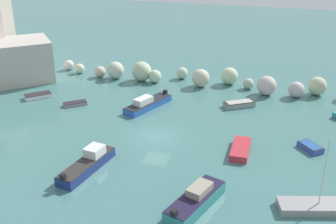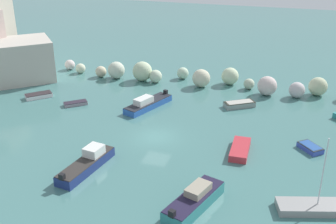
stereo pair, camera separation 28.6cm
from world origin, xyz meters
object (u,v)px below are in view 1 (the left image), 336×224
object	(u,v)px
moored_boat_4	(147,104)
moored_boat_9	(239,104)
moored_boat_1	(75,104)
moored_boat_6	(196,200)
moored_boat_5	(241,149)
moored_boat_2	(310,147)
moored_boat_3	(38,96)
moored_boat_0	(88,163)
moored_boat_8	(318,206)

from	to	relation	value
moored_boat_4	moored_boat_9	bearing A→B (deg)	129.84
moored_boat_1	moored_boat_6	xyz separation A→B (m)	(17.93, -14.86, 0.41)
moored_boat_4	moored_boat_5	world-z (taller)	moored_boat_4
moored_boat_2	moored_boat_6	size ratio (longest dim) A/B	0.41
moored_boat_1	moored_boat_3	world-z (taller)	moored_boat_3
moored_boat_4	moored_boat_6	distance (m)	19.21
moored_boat_3	moored_boat_4	bearing A→B (deg)	138.75
moored_boat_2	moored_boat_4	xyz separation A→B (m)	(-17.83, 5.01, 0.23)
moored_boat_3	moored_boat_4	size ratio (longest dim) A/B	0.47
moored_boat_9	moored_boat_2	bearing A→B (deg)	-80.54
moored_boat_9	moored_boat_1	bearing A→B (deg)	162.19
moored_boat_2	moored_boat_9	size ratio (longest dim) A/B	0.69
moored_boat_0	moored_boat_5	size ratio (longest dim) A/B	1.60
moored_boat_2	moored_boat_5	distance (m)	6.60
moored_boat_0	moored_boat_1	world-z (taller)	moored_boat_0
moored_boat_3	moored_boat_2	bearing A→B (deg)	127.45
moored_boat_1	moored_boat_8	xyz separation A→B (m)	(26.55, -12.59, 0.11)
moored_boat_0	moored_boat_2	size ratio (longest dim) A/B	2.55
moored_boat_9	moored_boat_5	bearing A→B (deg)	-114.85
moored_boat_8	moored_boat_2	bearing A→B (deg)	-103.48
moored_boat_5	moored_boat_6	xyz separation A→B (m)	(-2.03, -9.24, 0.29)
moored_boat_8	moored_boat_3	bearing A→B (deg)	-38.82
moored_boat_0	moored_boat_4	world-z (taller)	moored_boat_0
moored_boat_0	moored_boat_8	xyz separation A→B (m)	(18.63, -0.26, -0.26)
moored_boat_5	moored_boat_8	size ratio (longest dim) A/B	0.68
moored_boat_3	moored_boat_5	distance (m)	26.23
moored_boat_6	moored_boat_9	bearing A→B (deg)	17.09
moored_boat_6	moored_boat_1	bearing A→B (deg)	68.64
moored_boat_0	moored_boat_2	bearing A→B (deg)	-54.37
moored_boat_0	moored_boat_1	size ratio (longest dim) A/B	2.43
moored_boat_6	moored_boat_8	xyz separation A→B (m)	(8.62, 2.27, -0.30)
moored_boat_5	moored_boat_8	distance (m)	9.59
moored_boat_5	moored_boat_8	world-z (taller)	moored_boat_8
moored_boat_3	moored_boat_9	distance (m)	24.20
moored_boat_2	moored_boat_9	xyz separation A→B (m)	(-7.78, 8.37, 0.06)
moored_boat_2	moored_boat_3	size ratio (longest dim) A/B	0.81
moored_boat_4	moored_boat_2	bearing A→B (deg)	95.63
moored_boat_4	moored_boat_5	xyz separation A→B (m)	(11.67, -7.38, -0.18)
moored_boat_1	moored_boat_5	size ratio (longest dim) A/B	0.66
moored_boat_2	moored_boat_6	bearing A→B (deg)	-76.66
moored_boat_8	moored_boat_5	bearing A→B (deg)	-62.75
moored_boat_4	moored_boat_8	distance (m)	23.22
moored_boat_3	moored_boat_1	bearing A→B (deg)	126.39
moored_boat_5	moored_boat_3	bearing A→B (deg)	74.76
moored_boat_6	moored_boat_3	bearing A→B (deg)	74.48
moored_boat_0	moored_boat_6	bearing A→B (deg)	-95.09
moored_boat_0	moored_boat_1	xyz separation A→B (m)	(-7.93, 12.33, -0.37)
moored_boat_0	moored_boat_3	bearing A→B (deg)	54.64
moored_boat_3	moored_boat_5	world-z (taller)	moored_boat_5
moored_boat_3	moored_boat_6	xyz separation A→B (m)	(23.39, -15.66, 0.35)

